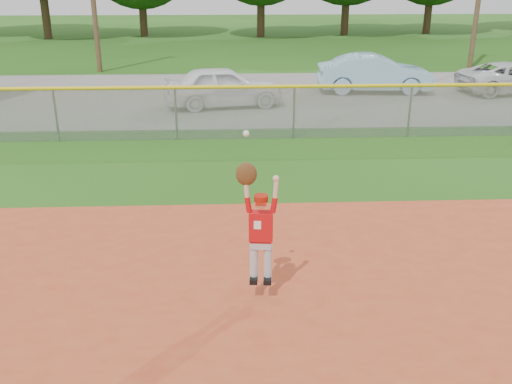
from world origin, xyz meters
TOP-DOWN VIEW (x-y plane):
  - ground at (0.00, 0.00)m, footprint 120.00×120.00m
  - parking_strip at (0.00, 16.00)m, footprint 44.00×10.00m
  - car_white_a at (-2.03, 14.13)m, footprint 4.36×2.39m
  - car_blue at (3.88, 16.39)m, footprint 4.54×1.86m
  - outfield_fence at (0.00, 10.00)m, footprint 40.06×0.10m
  - ballplayer at (-1.44, 1.44)m, footprint 0.60×0.27m

SIDE VIEW (x-z plane):
  - ground at x=0.00m, z-range 0.00..0.00m
  - parking_strip at x=0.00m, z-range 0.00..0.03m
  - car_white_a at x=-2.03m, z-range 0.03..1.44m
  - car_blue at x=3.88m, z-range 0.03..1.49m
  - outfield_fence at x=0.00m, z-range 0.11..1.66m
  - ballplayer at x=-1.44m, z-range 0.07..2.32m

